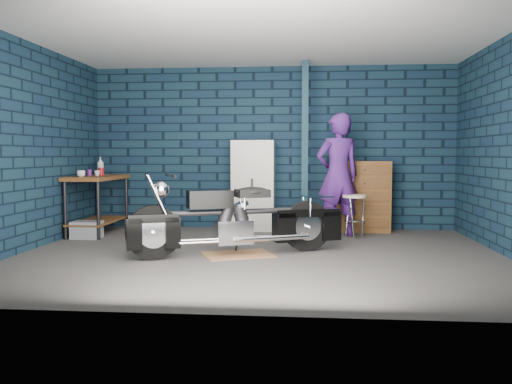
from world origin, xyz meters
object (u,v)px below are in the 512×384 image
person (338,175)px  shop_stool (354,216)px  storage_bin (87,230)px  locker (253,185)px  tool_chest (363,196)px  motorcycle (238,214)px  workbench (98,205)px

person → shop_stool: bearing=133.8°
storage_bin → locker: bearing=25.4°
person → storage_bin: person is taller
shop_stool → locker: bearing=156.3°
storage_bin → shop_stool: (3.95, 0.43, 0.19)m
tool_chest → shop_stool: size_ratio=1.76×
motorcycle → locker: (-0.02, 2.23, 0.23)m
person → storage_bin: (-3.71, -0.56, -0.80)m
motorcycle → shop_stool: bearing=22.0°
workbench → shop_stool: workbench is taller
person → storage_bin: bearing=-10.2°
workbench → tool_chest: size_ratio=1.23×
tool_chest → locker: bearing=180.0°
motorcycle → tool_chest: bearing=29.2°
workbench → shop_stool: bearing=-1.0°
workbench → person: person is taller
motorcycle → storage_bin: 2.66m
storage_bin → workbench: bearing=92.3°
storage_bin → tool_chest: size_ratio=0.36×
locker → storage_bin: bearing=-154.6°
workbench → locker: (2.39, 0.63, 0.28)m
workbench → storage_bin: (0.02, -0.50, -0.33)m
storage_bin → tool_chest: tool_chest is taller
storage_bin → shop_stool: size_ratio=0.64×
shop_stool → workbench: bearing=179.0°
locker → tool_chest: locker is taller
storage_bin → motorcycle: bearing=-24.8°
motorcycle → locker: size_ratio=1.57×
motorcycle → shop_stool: motorcycle is taller
person → storage_bin: 3.84m
motorcycle → locker: bearing=67.9°
motorcycle → tool_chest: 2.83m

